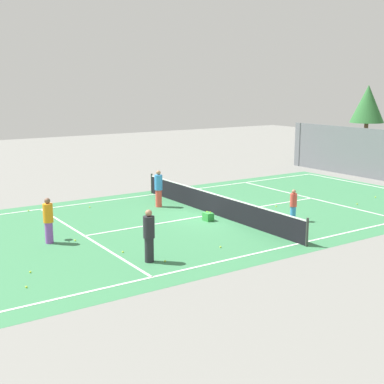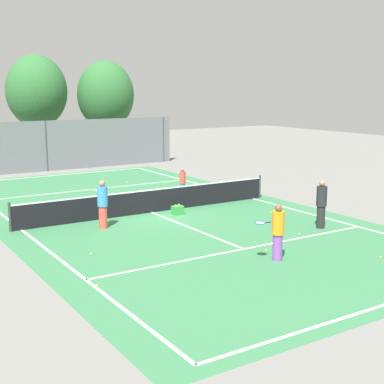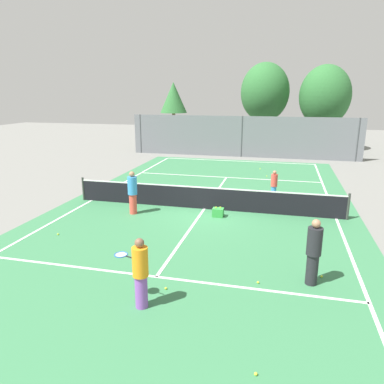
{
  "view_description": "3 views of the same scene",
  "coord_description": "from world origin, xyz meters",
  "px_view_note": "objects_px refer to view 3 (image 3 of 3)",
  "views": [
    {
      "loc": [
        19.12,
        -13.94,
        5.93
      ],
      "look_at": [
        -0.8,
        -0.7,
        1.01
      ],
      "focal_mm": 48.87,
      "sensor_mm": 36.0,
      "label": 1
    },
    {
      "loc": [
        -10.74,
        -20.12,
        5.22
      ],
      "look_at": [
        0.08,
        -3.08,
        1.38
      ],
      "focal_mm": 51.23,
      "sensor_mm": 36.0,
      "label": 2
    },
    {
      "loc": [
        3.2,
        -15.17,
        4.99
      ],
      "look_at": [
        -0.23,
        -1.35,
        1.12
      ],
      "focal_mm": 34.41,
      "sensor_mm": 36.0,
      "label": 3
    }
  ],
  "objects_px": {
    "tennis_ball_6": "(260,169)",
    "tennis_ball_8": "(166,288)",
    "player_1": "(133,192)",
    "tennis_ball_11": "(256,374)",
    "tennis_ball_4": "(58,234)",
    "tennis_ball_10": "(322,276)",
    "player_2": "(140,272)",
    "tennis_ball_1": "(308,241)",
    "player_0": "(274,185)",
    "tennis_ball_5": "(258,282)",
    "ball_crate": "(218,212)",
    "tennis_ball_0": "(267,176)",
    "tennis_ball_3": "(227,189)",
    "player_3": "(314,252)",
    "tennis_ball_7": "(144,192)"
  },
  "relations": [
    {
      "from": "ball_crate",
      "to": "tennis_ball_1",
      "type": "xyz_separation_m",
      "value": [
        3.49,
        -1.91,
        -0.15
      ]
    },
    {
      "from": "tennis_ball_1",
      "to": "tennis_ball_0",
      "type": "bearing_deg",
      "value": 100.76
    },
    {
      "from": "ball_crate",
      "to": "tennis_ball_7",
      "type": "relative_size",
      "value": 6.74
    },
    {
      "from": "tennis_ball_0",
      "to": "tennis_ball_7",
      "type": "height_order",
      "value": "same"
    },
    {
      "from": "player_1",
      "to": "tennis_ball_5",
      "type": "xyz_separation_m",
      "value": [
        5.58,
        -4.72,
        -0.9
      ]
    },
    {
      "from": "tennis_ball_0",
      "to": "tennis_ball_8",
      "type": "bearing_deg",
      "value": -97.57
    },
    {
      "from": "ball_crate",
      "to": "tennis_ball_6",
      "type": "height_order",
      "value": "ball_crate"
    },
    {
      "from": "player_3",
      "to": "tennis_ball_5",
      "type": "relative_size",
      "value": 27.83
    },
    {
      "from": "player_1",
      "to": "tennis_ball_10",
      "type": "height_order",
      "value": "player_1"
    },
    {
      "from": "player_2",
      "to": "tennis_ball_1",
      "type": "relative_size",
      "value": 26.75
    },
    {
      "from": "player_2",
      "to": "tennis_ball_7",
      "type": "height_order",
      "value": "player_2"
    },
    {
      "from": "tennis_ball_7",
      "to": "tennis_ball_6",
      "type": "bearing_deg",
      "value": 54.11
    },
    {
      "from": "tennis_ball_10",
      "to": "tennis_ball_11",
      "type": "relative_size",
      "value": 1.0
    },
    {
      "from": "player_2",
      "to": "player_0",
      "type": "bearing_deg",
      "value": 74.68
    },
    {
      "from": "player_0",
      "to": "tennis_ball_8",
      "type": "relative_size",
      "value": 21.64
    },
    {
      "from": "player_2",
      "to": "player_1",
      "type": "bearing_deg",
      "value": 114.25
    },
    {
      "from": "tennis_ball_7",
      "to": "player_0",
      "type": "bearing_deg",
      "value": 2.75
    },
    {
      "from": "tennis_ball_7",
      "to": "tennis_ball_8",
      "type": "bearing_deg",
      "value": -65.43
    },
    {
      "from": "player_3",
      "to": "tennis_ball_11",
      "type": "distance_m",
      "value": 4.01
    },
    {
      "from": "tennis_ball_6",
      "to": "tennis_ball_10",
      "type": "relative_size",
      "value": 1.0
    },
    {
      "from": "player_3",
      "to": "tennis_ball_6",
      "type": "distance_m",
      "value": 15.33
    },
    {
      "from": "ball_crate",
      "to": "tennis_ball_6",
      "type": "xyz_separation_m",
      "value": [
        1.05,
        10.25,
        -0.15
      ]
    },
    {
      "from": "tennis_ball_5",
      "to": "tennis_ball_11",
      "type": "relative_size",
      "value": 1.0
    },
    {
      "from": "player_1",
      "to": "tennis_ball_11",
      "type": "height_order",
      "value": "player_1"
    },
    {
      "from": "player_0",
      "to": "player_3",
      "type": "xyz_separation_m",
      "value": [
        1.26,
        -7.96,
        0.21
      ]
    },
    {
      "from": "tennis_ball_0",
      "to": "tennis_ball_3",
      "type": "xyz_separation_m",
      "value": [
        -1.87,
        -3.77,
        0.0
      ]
    },
    {
      "from": "tennis_ball_8",
      "to": "tennis_ball_7",
      "type": "bearing_deg",
      "value": 114.57
    },
    {
      "from": "player_1",
      "to": "tennis_ball_5",
      "type": "height_order",
      "value": "player_1"
    },
    {
      "from": "player_0",
      "to": "player_2",
      "type": "height_order",
      "value": "player_2"
    },
    {
      "from": "tennis_ball_1",
      "to": "tennis_ball_6",
      "type": "bearing_deg",
      "value": 101.37
    },
    {
      "from": "tennis_ball_3",
      "to": "tennis_ball_1",
      "type": "bearing_deg",
      "value": -58.84
    },
    {
      "from": "player_0",
      "to": "tennis_ball_4",
      "type": "relative_size",
      "value": 21.64
    },
    {
      "from": "tennis_ball_0",
      "to": "tennis_ball_5",
      "type": "bearing_deg",
      "value": -88.14
    },
    {
      "from": "ball_crate",
      "to": "tennis_ball_7",
      "type": "xyz_separation_m",
      "value": [
        -4.36,
        2.78,
        -0.15
      ]
    },
    {
      "from": "player_3",
      "to": "tennis_ball_8",
      "type": "bearing_deg",
      "value": -161.63
    },
    {
      "from": "tennis_ball_4",
      "to": "tennis_ball_1",
      "type": "bearing_deg",
      "value": 9.79
    },
    {
      "from": "tennis_ball_4",
      "to": "tennis_ball_10",
      "type": "relative_size",
      "value": 1.0
    },
    {
      "from": "tennis_ball_10",
      "to": "tennis_ball_0",
      "type": "bearing_deg",
      "value": 99.62
    },
    {
      "from": "player_3",
      "to": "tennis_ball_6",
      "type": "bearing_deg",
      "value": 98.84
    },
    {
      "from": "player_3",
      "to": "tennis_ball_1",
      "type": "relative_size",
      "value": 27.83
    },
    {
      "from": "player_1",
      "to": "tennis_ball_6",
      "type": "height_order",
      "value": "player_1"
    },
    {
      "from": "player_0",
      "to": "tennis_ball_7",
      "type": "height_order",
      "value": "player_0"
    },
    {
      "from": "tennis_ball_0",
      "to": "ball_crate",
      "type": "bearing_deg",
      "value": -101.08
    },
    {
      "from": "tennis_ball_6",
      "to": "tennis_ball_8",
      "type": "bearing_deg",
      "value": -94.71
    },
    {
      "from": "tennis_ball_4",
      "to": "tennis_ball_8",
      "type": "relative_size",
      "value": 1.0
    },
    {
      "from": "player_2",
      "to": "ball_crate",
      "type": "xyz_separation_m",
      "value": [
        0.62,
        7.0,
        -0.73
      ]
    },
    {
      "from": "tennis_ball_3",
      "to": "tennis_ball_4",
      "type": "distance_m",
      "value": 9.21
    },
    {
      "from": "player_3",
      "to": "tennis_ball_7",
      "type": "bearing_deg",
      "value": 135.4
    },
    {
      "from": "tennis_ball_5",
      "to": "tennis_ball_6",
      "type": "height_order",
      "value": "same"
    },
    {
      "from": "ball_crate",
      "to": "tennis_ball_8",
      "type": "relative_size",
      "value": 6.74
    }
  ]
}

